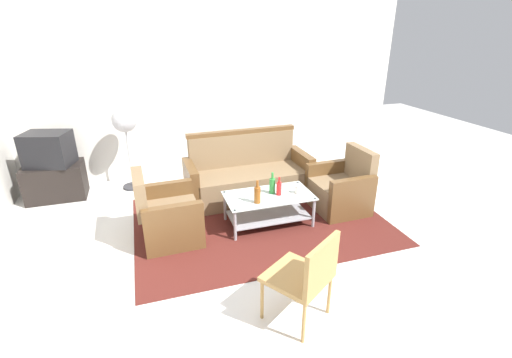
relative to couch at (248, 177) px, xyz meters
name	(u,v)px	position (x,y,z in m)	size (l,w,h in m)	color
ground_plane	(285,263)	(-0.09, -1.71, -0.32)	(14.00, 14.00, 0.00)	silver
wall_back	(219,89)	(-0.09, 1.35, 1.08)	(6.52, 0.12, 2.80)	silver
rug	(260,220)	(-0.06, -0.75, -0.31)	(3.17, 2.30, 0.01)	#511E19
couch	(248,177)	(0.00, 0.00, 0.00)	(1.82, 0.78, 0.96)	#7F6647
armchair_left	(167,217)	(-1.24, -0.82, -0.03)	(0.72, 0.78, 0.85)	#7F6647
armchair_right	(341,190)	(1.11, -0.76, -0.03)	(0.72, 0.78, 0.85)	#7F6647
coffee_table	(269,205)	(0.02, -0.86, -0.04)	(1.10, 0.60, 0.40)	silver
bottle_brown	(257,194)	(-0.18, -1.01, 0.20)	(0.08, 0.08, 0.29)	brown
bottle_red	(279,188)	(0.14, -0.89, 0.19)	(0.06, 0.06, 0.24)	red
bottle_green	(272,185)	(0.08, -0.81, 0.20)	(0.08, 0.08, 0.28)	#2D8C38
cup	(298,189)	(0.40, -0.91, 0.14)	(0.08, 0.08, 0.10)	silver
tv_stand	(56,181)	(-2.70, 0.84, -0.06)	(0.80, 0.50, 0.52)	black
television	(48,149)	(-2.70, 0.85, 0.44)	(0.70, 0.59, 0.48)	black
pedestal_fan	(125,125)	(-1.63, 0.89, 0.70)	(0.36, 0.36, 1.27)	#2D2D33
wicker_chair	(307,273)	(-0.25, -2.53, 0.18)	(0.66, 0.66, 0.84)	#AD844C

